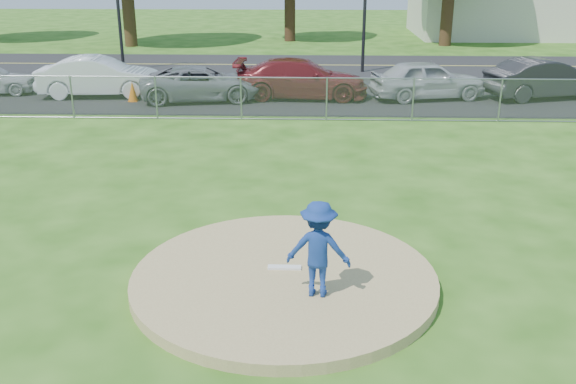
% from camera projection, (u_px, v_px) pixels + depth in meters
% --- Properties ---
extents(ground, '(120.00, 120.00, 0.00)m').
position_uv_depth(ground, '(297.00, 135.00, 20.78)').
color(ground, '#265412').
rests_on(ground, ground).
extents(pitchers_mound, '(5.40, 5.40, 0.20)m').
position_uv_depth(pitchers_mound, '(284.00, 279.00, 11.38)').
color(pitchers_mound, tan).
rests_on(pitchers_mound, ground).
extents(pitching_rubber, '(0.60, 0.15, 0.04)m').
position_uv_depth(pitching_rubber, '(284.00, 267.00, 11.52)').
color(pitching_rubber, white).
rests_on(pitching_rubber, pitchers_mound).
extents(chain_link_fence, '(40.00, 0.06, 1.50)m').
position_uv_depth(chain_link_fence, '(298.00, 99.00, 22.39)').
color(chain_link_fence, gray).
rests_on(chain_link_fence, ground).
extents(parking_lot, '(50.00, 8.00, 0.01)m').
position_uv_depth(parking_lot, '(300.00, 94.00, 26.87)').
color(parking_lot, black).
rests_on(parking_lot, ground).
extents(street, '(60.00, 7.00, 0.01)m').
position_uv_depth(street, '(303.00, 65.00, 33.89)').
color(street, black).
rests_on(street, ground).
extents(commercial_building, '(16.40, 9.40, 4.30)m').
position_uv_depth(commercial_building, '(530.00, 4.00, 45.73)').
color(commercial_building, beige).
rests_on(commercial_building, ground).
extents(traffic_signal_left, '(1.28, 0.20, 5.60)m').
position_uv_depth(traffic_signal_left, '(122.00, 1.00, 31.14)').
color(traffic_signal_left, black).
rests_on(traffic_signal_left, ground).
extents(pitcher, '(1.13, 0.74, 1.64)m').
position_uv_depth(pitcher, '(318.00, 249.00, 10.39)').
color(pitcher, navy).
rests_on(pitcher, pitchers_mound).
extents(traffic_cone, '(0.40, 0.40, 0.78)m').
position_uv_depth(traffic_cone, '(133.00, 91.00, 25.38)').
color(traffic_cone, '#D7670B').
rests_on(traffic_cone, parking_lot).
extents(parked_car_white, '(5.01, 2.14, 1.61)m').
position_uv_depth(parked_car_white, '(99.00, 77.00, 26.15)').
color(parked_car_white, white).
rests_on(parked_car_white, parking_lot).
extents(parked_car_gray, '(5.11, 3.00, 1.34)m').
position_uv_depth(parked_car_gray, '(201.00, 83.00, 25.48)').
color(parked_car_gray, slate).
rests_on(parked_car_gray, parking_lot).
extents(parked_car_darkred, '(5.41, 2.33, 1.55)m').
position_uv_depth(parked_car_darkred, '(301.00, 79.00, 25.87)').
color(parked_car_darkred, maroon).
rests_on(parked_car_darkred, parking_lot).
extents(parked_car_pearl, '(4.83, 2.75, 1.55)m').
position_uv_depth(parked_car_pearl, '(427.00, 80.00, 25.70)').
color(parked_car_pearl, '#B3B6B8').
rests_on(parked_car_pearl, parking_lot).
extents(parked_car_charcoal, '(5.09, 2.96, 1.58)m').
position_uv_depth(parked_car_charcoal, '(545.00, 78.00, 25.82)').
color(parked_car_charcoal, '#232326').
rests_on(parked_car_charcoal, parking_lot).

